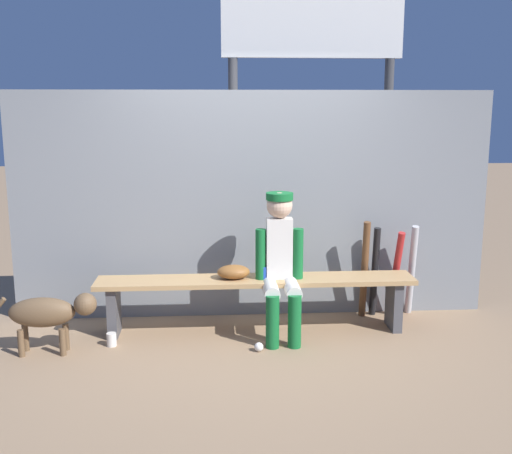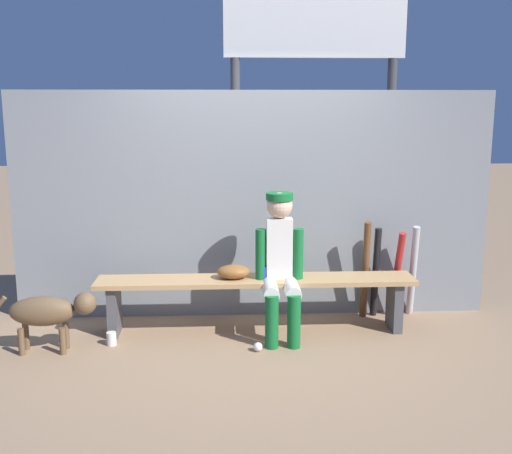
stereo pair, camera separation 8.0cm
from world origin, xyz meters
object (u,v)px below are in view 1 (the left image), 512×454
(bat_aluminum_silver, at_px, (412,270))
(cup_on_bench, at_px, (264,273))
(player_seated, at_px, (280,260))
(cup_on_ground, at_px, (112,340))
(bat_aluminum_black, at_px, (375,272))
(baseball_glove, at_px, (234,272))
(scoreboard, at_px, (318,53))
(bat_aluminum_red, at_px, (395,274))
(baseball, at_px, (259,347))
(dog, at_px, (49,313))
(dugout_bench, at_px, (256,290))
(bat_wood_dark, at_px, (364,270))

(bat_aluminum_silver, distance_m, cup_on_bench, 1.45)
(bat_aluminum_silver, xyz_separation_m, cup_on_bench, (-1.40, -0.34, 0.10))
(player_seated, distance_m, cup_on_ground, 1.54)
(bat_aluminum_black, height_order, bat_aluminum_silver, bat_aluminum_silver)
(bat_aluminum_silver, height_order, cup_on_bench, bat_aluminum_silver)
(baseball_glove, height_order, scoreboard, scoreboard)
(bat_aluminum_red, bearing_deg, scoreboard, 113.63)
(baseball, height_order, scoreboard, scoreboard)
(dog, bearing_deg, player_seated, 7.95)
(dugout_bench, bearing_deg, baseball, -90.98)
(dugout_bench, relative_size, scoreboard, 0.78)
(dugout_bench, height_order, bat_wood_dark, bat_wood_dark)
(dugout_bench, distance_m, bat_aluminum_red, 1.34)
(player_seated, bearing_deg, cup_on_bench, 145.82)
(bat_aluminum_black, relative_size, baseball, 11.40)
(bat_wood_dark, xyz_separation_m, cup_on_ground, (-2.22, -0.54, -0.41))
(baseball, height_order, dog, dog)
(cup_on_bench, bearing_deg, bat_aluminum_black, 18.76)
(bat_wood_dark, distance_m, cup_on_ground, 2.32)
(bat_aluminum_black, xyz_separation_m, bat_aluminum_red, (0.18, -0.06, -0.01))
(player_seated, height_order, cup_on_ground, player_seated)
(dugout_bench, relative_size, baseball_glove, 9.79)
(baseball_glove, bearing_deg, scoreboard, 58.51)
(dugout_bench, distance_m, bat_wood_dark, 1.06)
(bat_aluminum_black, xyz_separation_m, scoreboard, (-0.37, 1.21, 2.05))
(dugout_bench, bearing_deg, bat_wood_dark, 15.31)
(cup_on_ground, bearing_deg, scoreboard, 42.65)
(bat_aluminum_silver, relative_size, baseball, 11.90)
(cup_on_bench, distance_m, dog, 1.77)
(bat_aluminum_red, distance_m, dog, 3.04)
(baseball, bearing_deg, player_seated, 58.81)
(bat_wood_dark, xyz_separation_m, bat_aluminum_black, (0.11, 0.06, -0.04))
(bat_wood_dark, relative_size, baseball, 12.47)
(cup_on_bench, bearing_deg, bat_aluminum_silver, 13.52)
(player_seated, distance_m, bat_aluminum_black, 1.06)
(bat_aluminum_silver, height_order, baseball, bat_aluminum_silver)
(scoreboard, bearing_deg, bat_aluminum_silver, -59.90)
(baseball_glove, relative_size, baseball, 3.78)
(cup_on_bench, xyz_separation_m, scoreboard, (0.69, 1.57, 1.94))
(player_seated, relative_size, dog, 1.45)
(player_seated, bearing_deg, dugout_bench, 150.72)
(baseball_glove, relative_size, bat_aluminum_red, 0.34)
(player_seated, distance_m, scoreboard, 2.51)
(bat_aluminum_black, xyz_separation_m, dog, (-2.79, -0.71, -0.09))
(bat_aluminum_silver, distance_m, baseball, 1.71)
(dugout_bench, relative_size, bat_aluminum_black, 3.25)
(dugout_bench, bearing_deg, bat_aluminum_red, 12.25)
(baseball, bearing_deg, baseball_glove, 112.32)
(bat_aluminum_red, relative_size, cup_on_bench, 7.60)
(baseball, bearing_deg, cup_on_bench, 80.43)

